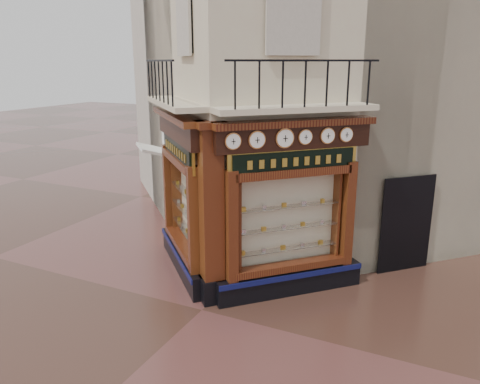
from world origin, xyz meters
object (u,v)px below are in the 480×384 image
Objects in this scene: corner_pilaster at (212,217)px; clock_b at (257,140)px; clock_d at (305,137)px; clock_c at (285,138)px; signboard_right at (294,161)px; clock_e at (328,136)px; signboard_left at (178,150)px; clock_f at (346,135)px; awning at (157,235)px; clock_a at (233,141)px.

corner_pilaster is 10.80× the size of clock_b.
clock_c is at bearing -180.00° from clock_d.
clock_e is at bearing -8.98° from signboard_right.
clock_e is at bearing 0.00° from clock_b.
clock_c is 1.28× the size of clock_d.
clock_b reaches higher than signboard_left.
clock_b is 2.06m from clock_f.
clock_f is 6.95m from awning.
clock_d is at bearing 180.00° from clock_f.
clock_f is at bearing -145.01° from awning.
clock_a is 1.58m from clock_d.
clock_c reaches higher than signboard_left.
clock_b is (0.90, 0.30, 1.67)m from corner_pilaster.
signboard_right is at bearing 174.52° from clock_f.
clock_b is 0.17× the size of signboard_right.
clock_d is 0.25× the size of awning.
corner_pilaster is 1.82× the size of signboard_left.
clock_c is 0.32× the size of awning.
signboard_left reaches higher than signboard_right.
clock_f is at bearing 0.00° from clock_b.
signboard_right reaches higher than awning.
clock_c is at bearing -16.31° from corner_pilaster.
clock_a is 0.93× the size of clock_b.
awning is (-5.52, 1.35, -3.62)m from clock_e.
clock_c is (0.43, 0.43, 0.00)m from clock_b.
corner_pilaster is at bearing 170.11° from clock_e.
clock_a is 0.16× the size of signboard_left.
signboard_right is at bearing 20.82° from clock_c.
clock_e is (0.70, 0.70, -0.00)m from clock_c.
clock_d is at bearing 0.00° from clock_b.
clock_c is at bearing -180.00° from clock_e.
corner_pilaster is at bearing 167.50° from clock_d.
clock_b is 0.89× the size of clock_c.
clock_d is (0.76, 0.76, 0.00)m from clock_b.
clock_e is (1.49, 1.49, -0.00)m from clock_a.
signboard_left is 2.92m from signboard_right.
corner_pilaster is 12.31× the size of clock_d.
signboard_left is (2.03, -1.77, 3.10)m from awning.
signboard_right is (2.92, -0.00, 0.00)m from signboard_left.
clock_d is 0.52m from clock_e.
clock_b is 1.05m from signboard_right.
awning is (-4.82, 2.05, -3.62)m from clock_c.
clock_a is at bearing -180.00° from clock_f.
clock_c is (1.33, 0.73, 1.67)m from corner_pilaster.
clock_b is at bearing -0.00° from clock_a.
corner_pilaster reaches higher than awning.
corner_pilaster reaches higher than signboard_left.
clock_e is 0.27× the size of awning.
clock_a is 2.56m from clock_f.
clock_d is 0.56m from signboard_right.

